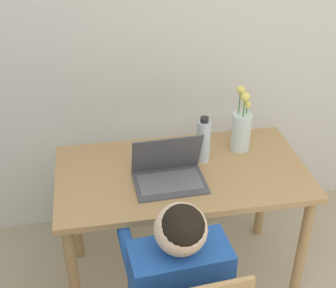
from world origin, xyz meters
name	(u,v)px	position (x,y,z in m)	size (l,w,h in m)	color
wall_back	(213,16)	(0.00, 2.23, 1.25)	(6.40, 0.05, 2.50)	silver
dining_table	(182,187)	(-0.28, 1.62, 0.61)	(1.17, 0.63, 0.71)	tan
person_seated	(176,277)	(-0.42, 1.05, 0.64)	(0.39, 0.45, 1.02)	#1E4C9E
laptop	(169,171)	(-0.36, 1.56, 0.76)	(0.33, 0.24, 0.22)	#4C4C51
flower_vase	(241,128)	(0.04, 1.76, 0.83)	(0.10, 0.10, 0.34)	silver
water_bottle	(204,141)	(-0.17, 1.69, 0.82)	(0.07, 0.07, 0.23)	silver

